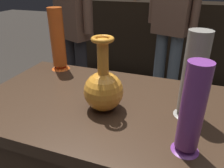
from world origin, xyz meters
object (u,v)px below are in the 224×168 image
(vase_centerpiece, at_px, (103,88))
(vase_left_accent, at_px, (192,112))
(vase_right_accent, at_px, (58,41))
(vase_tall_behind, at_px, (193,78))
(visitor_near_left, at_px, (74,22))
(visitor_center_back, at_px, (172,17))

(vase_centerpiece, bearing_deg, vase_left_accent, -23.09)
(vase_centerpiece, xyz_separation_m, vase_left_accent, (0.31, -0.13, 0.05))
(vase_left_accent, relative_size, vase_right_accent, 0.85)
(vase_tall_behind, xyz_separation_m, vase_left_accent, (0.00, -0.20, -0.02))
(vase_tall_behind, distance_m, vase_right_accent, 0.73)
(vase_tall_behind, distance_m, visitor_near_left, 1.44)
(vase_left_accent, bearing_deg, vase_tall_behind, 91.17)
(vase_tall_behind, bearing_deg, vase_left_accent, -88.83)
(vase_right_accent, height_order, visitor_near_left, visitor_near_left)
(vase_right_accent, relative_size, visitor_near_left, 0.21)
(vase_tall_behind, relative_size, visitor_near_left, 0.21)
(vase_left_accent, height_order, visitor_center_back, visitor_center_back)
(vase_left_accent, bearing_deg, visitor_near_left, 130.22)
(vase_left_accent, xyz_separation_m, visitor_near_left, (-1.02, 1.21, -0.04))
(vase_tall_behind, relative_size, vase_right_accent, 0.96)
(vase_centerpiece, distance_m, visitor_near_left, 1.29)
(vase_tall_behind, bearing_deg, vase_centerpiece, -168.64)
(vase_left_accent, distance_m, vase_right_accent, 0.82)
(vase_left_accent, bearing_deg, vase_centerpiece, 156.91)
(vase_centerpiece, distance_m, visitor_center_back, 1.41)
(vase_left_accent, height_order, vase_right_accent, vase_right_accent)
(vase_left_accent, height_order, visitor_near_left, visitor_near_left)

